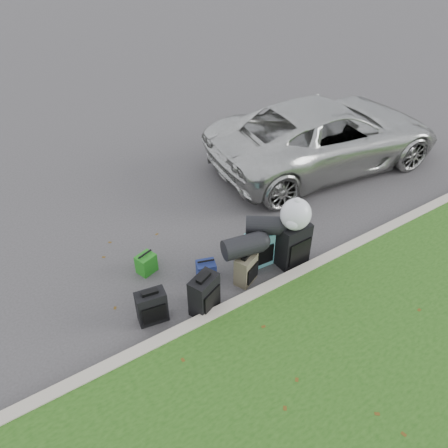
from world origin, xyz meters
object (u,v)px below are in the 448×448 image
suv (326,134)px  tote_navy (206,270)px  suitcase_large_black_left (204,294)px  suitcase_teal (259,249)px  suitcase_small_black (152,307)px  suitcase_large_black_right (293,245)px  tote_green (146,264)px  suitcase_olive (246,269)px

suv → tote_navy: suv is taller
suitcase_large_black_left → suitcase_teal: bearing=-6.0°
suv → tote_navy: bearing=119.6°
suitcase_small_black → suitcase_teal: (1.95, 0.14, 0.05)m
suitcase_small_black → suitcase_large_black_left: suitcase_large_black_left is taller
suv → suitcase_large_black_right: 3.46m
tote_green → suitcase_small_black: bearing=-127.7°
suitcase_olive → tote_green: bearing=114.3°
suitcase_small_black → suitcase_large_black_right: bearing=6.5°
suitcase_olive → suitcase_large_black_right: suitcase_large_black_right is taller
suitcase_large_black_right → tote_navy: suitcase_large_black_right is taller
suitcase_large_black_left → tote_navy: size_ratio=2.00×
tote_navy → suitcase_olive: bearing=-20.9°
suitcase_large_black_right → tote_green: suitcase_large_black_right is taller
suitcase_teal → tote_green: bearing=157.2°
suitcase_large_black_left → suitcase_teal: size_ratio=1.01×
suitcase_large_black_right → tote_green: 2.35m
suitcase_small_black → tote_green: bearing=79.8°
suv → suitcase_small_black: suv is taller
suv → tote_green: size_ratio=15.93×
suv → suitcase_large_black_right: bearing=135.4°
suitcase_olive → tote_navy: bearing=115.8°
suv → tote_navy: (-4.04, -1.70, -0.56)m
suitcase_small_black → suitcase_olive: suitcase_small_black is taller
tote_navy → tote_green: bearing=156.6°
suv → suitcase_small_black: size_ratio=9.93×
suitcase_olive → suitcase_teal: (0.41, 0.22, 0.06)m
suitcase_olive → suitcase_teal: size_ratio=0.81×
suitcase_large_black_right → suitcase_teal: bearing=148.2°
suitcase_small_black → suitcase_large_black_right: (2.42, -0.14, 0.12)m
suv → tote_navy: 4.42m
suitcase_teal → suitcase_large_black_left: bearing=-159.0°
suitcase_large_black_right → suitcase_large_black_left: bearing=-177.8°
suitcase_olive → suitcase_small_black: bearing=152.2°
suitcase_olive → suitcase_large_black_right: size_ratio=0.66×
suv → tote_navy: size_ratio=16.54×
suitcase_teal → tote_green: 1.81m
suitcase_teal → suv: bearing=34.9°
tote_green → suitcase_olive: bearing=-58.6°
suitcase_large_black_left → tote_navy: (0.36, 0.55, -0.16)m
tote_navy → suitcase_small_black: bearing=-145.3°
suv → tote_green: bearing=109.3°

